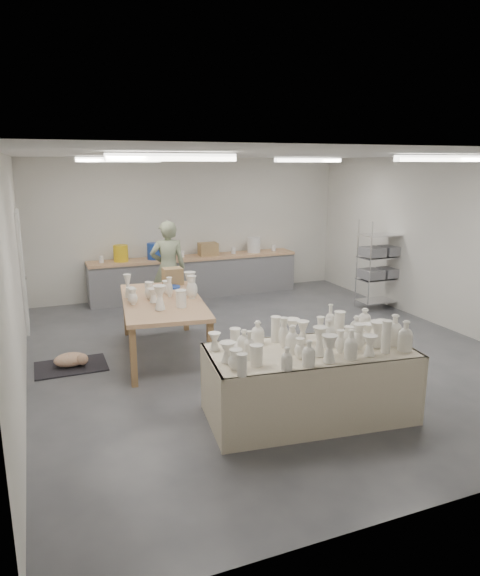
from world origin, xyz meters
name	(u,v)px	position (x,y,z in m)	size (l,w,h in m)	color
room	(258,220)	(-0.11, 0.08, 2.06)	(8.00, 8.02, 3.00)	#424449
back_counter	(195,275)	(-0.01, 3.68, 0.49)	(4.60, 0.60, 1.24)	#B17E56
wire_shelf	(381,263)	(3.20, 1.40, 0.92)	(0.88, 0.48, 1.80)	silver
drying_table	(311,379)	(-0.42, -2.15, 0.46)	(2.45, 1.38, 1.19)	olive
work_table	(164,298)	(-1.47, 0.52, 0.88)	(1.46, 2.46, 1.24)	#B17E56
rug	(71,366)	(-2.90, 0.44, 0.01)	(1.00, 0.70, 0.02)	black
cat	(72,359)	(-2.88, 0.43, 0.12)	(0.54, 0.44, 0.20)	white
potter	(168,269)	(-0.90, 2.48, 0.92)	(0.67, 0.44, 1.84)	gray
red_stool	(166,298)	(-0.90, 2.75, 0.27)	(0.40, 0.40, 0.31)	red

